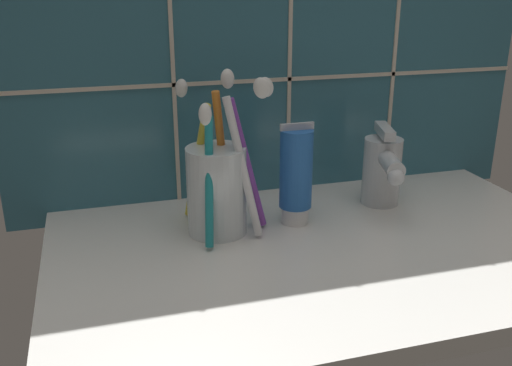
{
  "coord_description": "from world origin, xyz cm",
  "views": [
    {
      "loc": [
        -23.65,
        -52.05,
        29.82
      ],
      "look_at": [
        -7.56,
        2.77,
        9.06
      ],
      "focal_mm": 40.0,
      "sensor_mm": 36.0,
      "label": 1
    }
  ],
  "objects": [
    {
      "name": "toothpaste_tube",
      "position": [
        -1.48,
        6.93,
        7.99
      ],
      "size": [
        4.02,
        3.83,
        12.21
      ],
      "color": "white",
      "rests_on": "sink_counter"
    },
    {
      "name": "toothbrush_cup",
      "position": [
        -10.81,
        6.9,
        7.85
      ],
      "size": [
        10.37,
        12.86,
        18.47
      ],
      "color": "silver",
      "rests_on": "sink_counter"
    },
    {
      "name": "sink_counter",
      "position": [
        0.0,
        0.0,
        1.0
      ],
      "size": [
        60.55,
        37.66,
        2.0
      ],
      "primitive_type": "cube",
      "color": "silver",
      "rests_on": "ground"
    },
    {
      "name": "tile_wall_backsplash",
      "position": [
        0.01,
        19.07,
        22.63
      ],
      "size": [
        70.55,
        1.72,
        45.25
      ],
      "color": "#336B7F",
      "rests_on": "ground"
    },
    {
      "name": "sink_faucet",
      "position": [
        11.06,
        9.02,
        6.9
      ],
      "size": [
        5.44,
        11.01,
        10.23
      ],
      "rotation": [
        0.0,
        0.0,
        -1.85
      ],
      "color": "silver",
      "rests_on": "sink_counter"
    }
  ]
}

